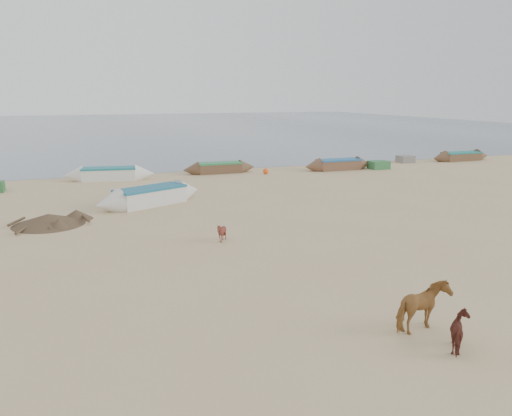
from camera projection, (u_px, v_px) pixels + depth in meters
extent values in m
plane|color=tan|center=(292.00, 256.00, 18.66)|extent=(140.00, 140.00, 0.00)
plane|color=slate|center=(117.00, 126.00, 93.91)|extent=(160.00, 160.00, 0.00)
imported|color=#9B6932|center=(423.00, 307.00, 12.63)|extent=(1.67, 1.07, 1.30)
imported|color=maroon|center=(222.00, 232.00, 20.42)|extent=(0.85, 0.80, 0.80)
imported|color=#56261C|center=(463.00, 333.00, 11.74)|extent=(0.94, 1.03, 0.89)
cone|color=brown|center=(49.00, 219.00, 23.15)|extent=(3.79, 3.79, 0.52)
sphere|color=#ED5716|center=(266.00, 171.00, 37.85)|extent=(0.44, 0.44, 0.44)
cube|color=slate|center=(124.00, 174.00, 36.35)|extent=(1.20, 1.10, 0.56)
cube|color=#33713F|center=(379.00, 165.00, 40.51)|extent=(1.50, 1.20, 0.64)
cube|color=slate|center=(405.00, 159.00, 44.35)|extent=(1.30, 1.20, 0.60)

